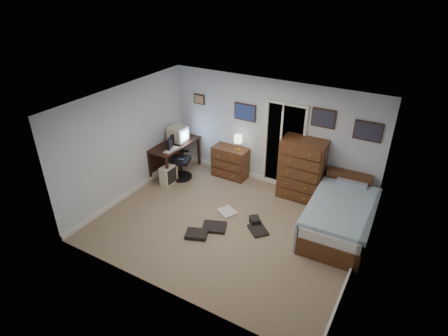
% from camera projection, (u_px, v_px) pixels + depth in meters
% --- Properties ---
extents(floor, '(5.00, 4.00, 0.02)m').
position_uv_depth(floor, '(227.00, 225.00, 7.55)').
color(floor, '#87755D').
rests_on(floor, ground).
extents(computer_desk, '(0.66, 1.38, 0.79)m').
position_uv_depth(computer_desk, '(172.00, 149.00, 9.22)').
color(computer_desk, black).
rests_on(computer_desk, floor).
extents(crt_monitor, '(0.42, 0.39, 0.38)m').
position_uv_depth(crt_monitor, '(178.00, 134.00, 9.10)').
color(crt_monitor, beige).
rests_on(crt_monitor, computer_desk).
extents(keyboard, '(0.17, 0.42, 0.03)m').
position_uv_depth(keyboard, '(171.00, 150.00, 8.74)').
color(keyboard, beige).
rests_on(keyboard, computer_desk).
extents(pc_tower, '(0.23, 0.45, 0.47)m').
position_uv_depth(pc_tower, '(169.00, 175.00, 8.85)').
color(pc_tower, beige).
rests_on(pc_tower, floor).
extents(office_chair, '(0.66, 0.66, 1.06)m').
position_uv_depth(office_chair, '(178.00, 163.00, 9.03)').
color(office_chair, black).
rests_on(office_chair, floor).
extents(media_stack, '(0.18, 0.18, 0.83)m').
position_uv_depth(media_stack, '(192.00, 142.00, 10.04)').
color(media_stack, maroon).
rests_on(media_stack, floor).
extents(low_dresser, '(0.86, 0.43, 0.76)m').
position_uv_depth(low_dresser, '(230.00, 162.00, 9.11)').
color(low_dresser, '#582F1B').
rests_on(low_dresser, floor).
extents(table_lamp, '(0.19, 0.19, 0.37)m').
position_uv_depth(table_lamp, '(238.00, 139.00, 8.71)').
color(table_lamp, gold).
rests_on(table_lamp, low_dresser).
extents(doorway, '(0.96, 1.12, 2.05)m').
position_uv_depth(doorway, '(289.00, 142.00, 8.64)').
color(doorway, black).
rests_on(doorway, floor).
extents(tall_dresser, '(0.96, 0.59, 1.39)m').
position_uv_depth(tall_dresser, '(302.00, 169.00, 8.15)').
color(tall_dresser, '#582F1B').
rests_on(tall_dresser, floor).
extents(headboard_bookcase, '(0.93, 0.29, 0.83)m').
position_uv_depth(headboard_bookcase, '(347.00, 189.00, 7.93)').
color(headboard_bookcase, '#582F1B').
rests_on(headboard_bookcase, floor).
extents(bed, '(1.27, 2.25, 0.72)m').
position_uv_depth(bed, '(341.00, 215.00, 7.26)').
color(bed, '#582F1B').
rests_on(bed, floor).
extents(wall_posters, '(4.38, 0.04, 0.60)m').
position_uv_depth(wall_posters, '(296.00, 118.00, 7.96)').
color(wall_posters, '#331E11').
rests_on(wall_posters, floor).
extents(floor_clutter, '(1.47, 1.39, 0.14)m').
position_uv_depth(floor_clutter, '(224.00, 226.00, 7.45)').
color(floor_clutter, silver).
rests_on(floor_clutter, floor).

